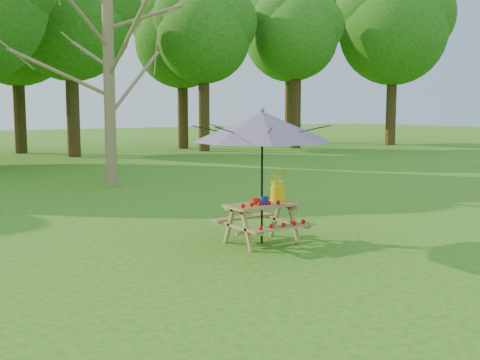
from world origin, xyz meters
TOP-DOWN VIEW (x-y plane):
  - picnic_table at (2.29, 4.60)m, footprint 1.20×1.32m
  - patio_umbrella at (2.29, 4.61)m, footprint 2.88×2.88m
  - produce_bins at (2.25, 4.62)m, footprint 0.26×0.34m
  - tomatoes_row at (2.14, 4.43)m, footprint 0.77×0.13m
  - flower_bucket at (2.70, 4.71)m, footprint 0.38×0.34m

SIDE VIEW (x-z plane):
  - picnic_table at x=2.29m, z-range -0.01..0.66m
  - tomatoes_row at x=2.14m, z-range 0.67..0.74m
  - produce_bins at x=2.25m, z-range 0.66..0.79m
  - flower_bucket at x=2.70m, z-range 0.69..1.25m
  - patio_umbrella at x=2.29m, z-range 0.82..3.08m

